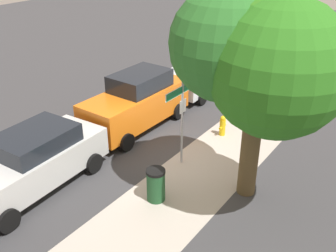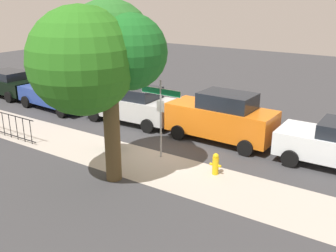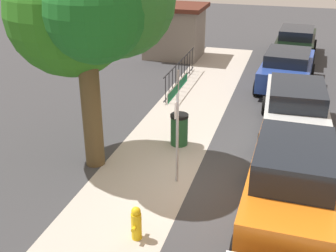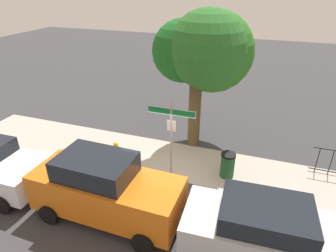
# 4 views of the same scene
# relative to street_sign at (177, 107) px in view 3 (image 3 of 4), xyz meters

# --- Properties ---
(ground_plane) EXTENTS (60.00, 60.00, 0.00)m
(ground_plane) POSITION_rel_street_sign_xyz_m (0.10, -0.40, -2.08)
(ground_plane) COLOR #38383A
(sidewalk_strip) EXTENTS (24.00, 2.60, 0.00)m
(sidewalk_strip) POSITION_rel_street_sign_xyz_m (2.10, 0.90, -2.08)
(sidewalk_strip) COLOR #AEA599
(sidewalk_strip) RESTS_ON ground_plane
(street_sign) EXTENTS (1.74, 0.07, 3.00)m
(street_sign) POSITION_rel_street_sign_xyz_m (0.00, 0.00, 0.00)
(street_sign) COLOR #9EA0A5
(street_sign) RESTS_ON ground_plane
(shade_tree) EXTENTS (3.75, 4.41, 5.84)m
(shade_tree) POSITION_rel_street_sign_xyz_m (0.60, 2.50, 2.12)
(shade_tree) COLOR brown
(shade_tree) RESTS_ON ground_plane
(car_orange) EXTENTS (4.59, 1.98, 2.14)m
(car_orange) POSITION_rel_street_sign_xyz_m (-1.14, -2.79, -1.03)
(car_orange) COLOR orange
(car_orange) RESTS_ON ground_plane
(car_silver) EXTENTS (4.73, 2.20, 1.77)m
(car_silver) POSITION_rel_street_sign_xyz_m (3.65, -2.77, -1.18)
(car_silver) COLOR silver
(car_silver) RESTS_ON ground_plane
(car_blue) EXTENTS (4.59, 2.34, 1.56)m
(car_blue) POSITION_rel_street_sign_xyz_m (8.45, -2.35, -1.27)
(car_blue) COLOR #233E91
(car_blue) RESTS_ON ground_plane
(car_black) EXTENTS (4.69, 2.18, 1.56)m
(car_black) POSITION_rel_street_sign_xyz_m (13.25, -2.59, -1.27)
(car_black) COLOR black
(car_black) RESTS_ON ground_plane
(iron_fence) EXTENTS (4.69, 0.04, 1.07)m
(iron_fence) POSITION_rel_street_sign_xyz_m (7.34, 1.90, -1.52)
(iron_fence) COLOR black
(iron_fence) RESTS_ON ground_plane
(utility_shed) EXTENTS (2.70, 3.08, 2.63)m
(utility_shed) POSITION_rel_street_sign_xyz_m (11.69, 3.40, -0.74)
(utility_shed) COLOR slate
(utility_shed) RESTS_ON ground_plane
(fire_hydrant) EXTENTS (0.42, 0.22, 0.78)m
(fire_hydrant) POSITION_rel_street_sign_xyz_m (-2.44, 0.20, -1.70)
(fire_hydrant) COLOR yellow
(fire_hydrant) RESTS_ON ground_plane
(trash_bin) EXTENTS (0.55, 0.55, 0.98)m
(trash_bin) POSITION_rel_street_sign_xyz_m (2.05, 0.50, -1.59)
(trash_bin) COLOR #1E4C28
(trash_bin) RESTS_ON ground_plane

